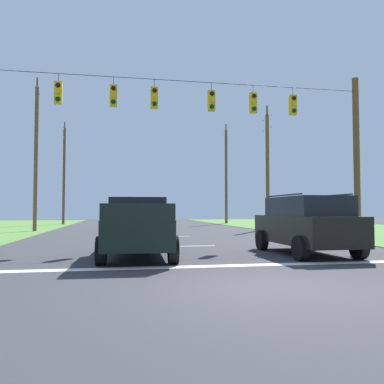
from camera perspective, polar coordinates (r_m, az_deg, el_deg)
ground_plane at (r=7.95m, az=10.61°, el=-13.64°), size 120.00×120.00×0.00m
stop_bar_stripe at (r=10.97m, az=4.48°, el=-10.60°), size 14.65×0.45×0.01m
lane_dash_0 at (r=16.80m, az=-0.85°, el=-7.83°), size 2.50×0.15×0.01m
lane_dash_1 at (r=22.91m, az=-3.45°, el=-6.44°), size 2.50×0.15×0.01m
lane_dash_2 at (r=31.50m, az=-5.38°, el=-5.39°), size 2.50×0.15×0.01m
overhead_signal_span at (r=17.86m, az=-1.44°, el=7.42°), size 17.63×0.31×8.03m
pickup_truck at (r=13.13m, az=-7.87°, el=-5.04°), size 2.47×5.48×1.95m
suv_black at (r=14.22m, az=16.11°, el=-4.40°), size 2.21×4.80×2.05m
distant_car_crossing_white at (r=35.66m, az=13.74°, el=-3.75°), size 4.32×2.06×1.52m
distant_car_oncoming at (r=29.02m, az=17.20°, el=-3.97°), size 2.16×4.37×1.52m
utility_pole_mid_right at (r=32.86m, az=10.87°, el=3.45°), size 0.29×1.92×10.13m
utility_pole_far_right at (r=45.20m, az=4.96°, el=2.44°), size 0.30×1.86×11.42m
utility_pole_mid_left at (r=30.68m, az=-21.63°, el=4.86°), size 0.27×1.82×11.16m
utility_pole_far_left at (r=43.82m, az=-18.02°, el=2.64°), size 0.27×1.73×10.88m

